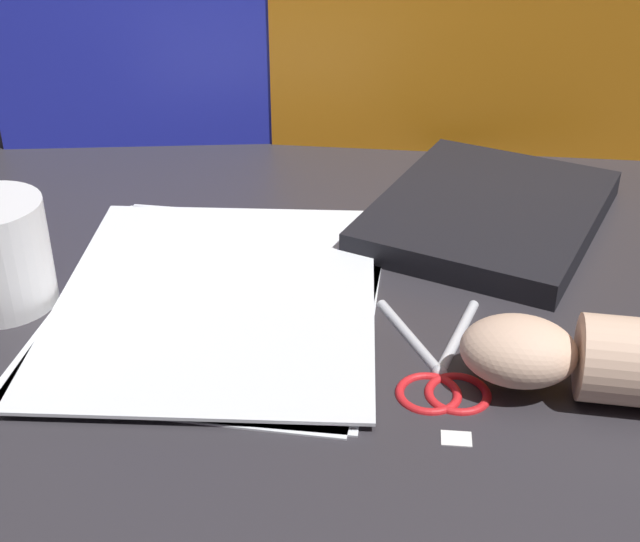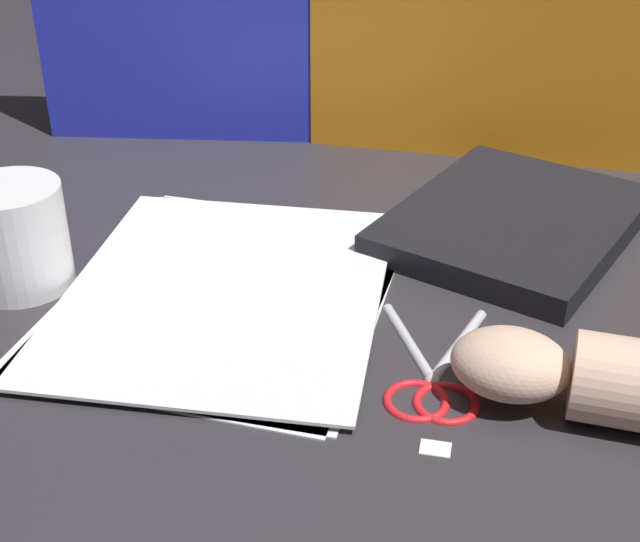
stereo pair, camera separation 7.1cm
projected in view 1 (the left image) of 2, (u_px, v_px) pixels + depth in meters
The scene contains 6 objects.
ground_plane at pixel (315, 346), 0.72m from camera, with size 6.00×6.00×0.00m, color #2D2B30.
paper_stack at pixel (219, 296), 0.78m from camera, with size 0.30×0.36×0.01m.
book_closed at pixel (489, 212), 0.90m from camera, with size 0.29×0.33×0.03m.
scissors at pixel (440, 370), 0.69m from camera, with size 0.10×0.16×0.01m.
paper_scrap_near at pixel (456, 438), 0.63m from camera, with size 0.02×0.02×0.00m.
paper_scrap_mid at pixel (329, 423), 0.64m from camera, with size 0.03×0.03×0.00m.
Camera 1 is at (0.06, -0.59, 0.42)m, focal length 50.00 mm.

